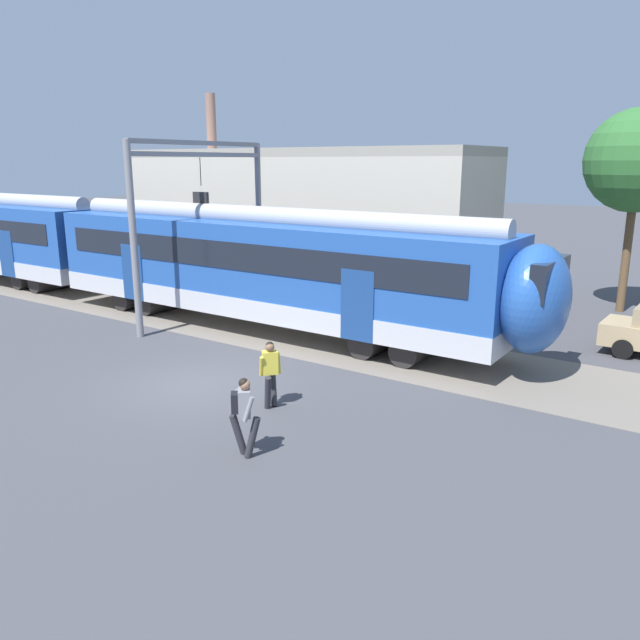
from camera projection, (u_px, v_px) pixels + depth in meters
ground_plane at (198, 385)px, 16.70m from camera, size 160.00×160.00×0.00m
track_bed at (75, 292)px, 28.45m from camera, size 80.00×4.40×0.01m
commuter_train at (105, 248)px, 26.52m from camera, size 38.05×3.07×4.73m
pedestrian_yellow at (270, 368)px, 14.95m from camera, size 0.51×0.67×1.67m
pedestrian_grey at (243, 410)px, 12.43m from camera, size 0.69×0.50×1.67m
catenary_gantry at (202, 204)px, 22.80m from camera, size 0.24×6.64×6.53m
background_building at (298, 217)px, 30.25m from camera, size 18.50×5.00×9.20m
street_tree_right at (638, 161)px, 23.46m from camera, size 3.90×3.90×7.79m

